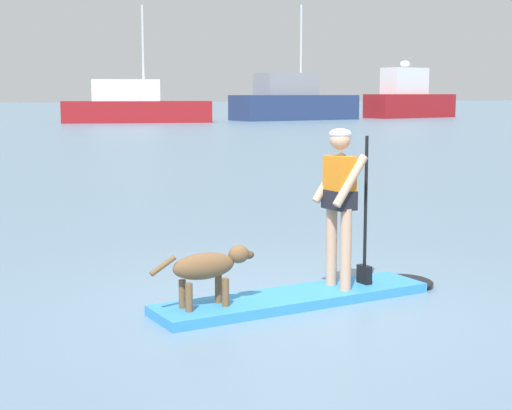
% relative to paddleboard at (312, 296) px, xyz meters
% --- Properties ---
extents(ground_plane, '(400.00, 400.00, 0.00)m').
position_rel_paddleboard_xyz_m(ground_plane, '(-0.22, -0.03, -0.05)').
color(ground_plane, slate).
extents(paddleboard, '(3.36, 1.04, 0.10)m').
position_rel_paddleboard_xyz_m(paddleboard, '(0.00, 0.00, 0.00)').
color(paddleboard, '#338CD8').
rests_on(paddleboard, ground_plane).
extents(person_paddler, '(0.63, 0.52, 1.70)m').
position_rel_paddleboard_xyz_m(person_paddler, '(0.35, 0.04, 1.04)').
color(person_paddler, tan).
rests_on(person_paddler, paddleboard).
extents(dog, '(1.11, 0.29, 0.57)m').
position_rel_paddleboard_xyz_m(dog, '(-1.20, -0.14, 0.44)').
color(dog, brown).
rests_on(dog, paddleboard).
extents(moored_boat_center, '(11.37, 4.77, 8.69)m').
position_rel_paddleboard_xyz_m(moored_boat_center, '(11.11, 51.11, 1.18)').
color(moored_boat_center, maroon).
rests_on(moored_boat_center, ground_plane).
extents(moored_boat_far_port, '(11.15, 4.96, 9.43)m').
position_rel_paddleboard_xyz_m(moored_boat_far_port, '(24.90, 52.30, 1.43)').
color(moored_boat_far_port, navy).
rests_on(moored_boat_far_port, ground_plane).
extents(moored_boat_outer, '(9.20, 4.54, 5.14)m').
position_rel_paddleboard_xyz_m(moored_boat_outer, '(37.33, 53.83, 1.65)').
color(moored_boat_outer, maroon).
rests_on(moored_boat_outer, ground_plane).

